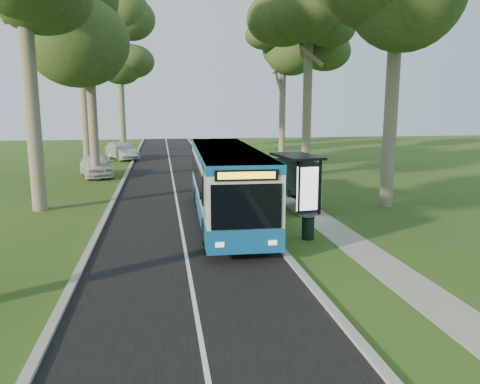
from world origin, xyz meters
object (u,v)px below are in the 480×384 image
object	(u,v)px
bus	(226,183)
car_silver	(122,151)
bus_shelter	(302,172)
bus_stop_sign	(280,200)
litter_bin	(308,227)
car_white	(96,165)

from	to	relation	value
bus	car_silver	world-z (taller)	bus
bus_shelter	bus_stop_sign	bearing A→B (deg)	-122.54
bus	car_silver	xyz separation A→B (m)	(-6.77, 26.43, -0.91)
bus_stop_sign	car_silver	world-z (taller)	bus_stop_sign
bus	litter_bin	world-z (taller)	bus
car_silver	bus	bearing A→B (deg)	-99.80
car_white	car_silver	bearing A→B (deg)	69.32
bus_stop_sign	car_silver	xyz separation A→B (m)	(-8.41, 30.02, -0.76)
bus_stop_sign	litter_bin	size ratio (longest dim) A/B	2.76
bus	car_white	xyz separation A→B (m)	(-7.84, 15.17, -0.90)
bus_stop_sign	bus_shelter	xyz separation A→B (m)	(2.37, 4.82, 0.40)
car_white	car_silver	world-z (taller)	car_white
litter_bin	bus_stop_sign	bearing A→B (deg)	175.97
car_silver	car_white	bearing A→B (deg)	-119.58
litter_bin	car_white	world-z (taller)	car_white
litter_bin	car_silver	size ratio (longest dim) A/B	0.18
bus	car_white	distance (m)	17.10
bus	car_white	world-z (taller)	bus
litter_bin	car_white	bearing A→B (deg)	119.44
bus	car_white	bearing A→B (deg)	119.14
bus	bus_shelter	size ratio (longest dim) A/B	3.69
bus_shelter	litter_bin	size ratio (longest dim) A/B	3.71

